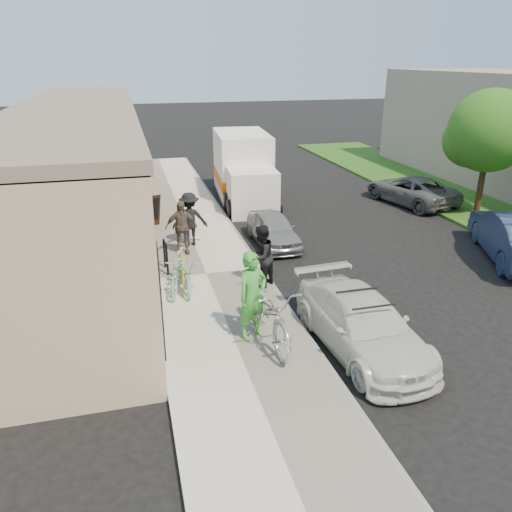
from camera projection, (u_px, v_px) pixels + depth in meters
ground at (315, 322)px, 11.34m from camera, size 120.00×120.00×0.00m
sidewalk at (207, 276)px, 13.54m from camera, size 3.00×34.00×0.15m
curb at (262, 271)px, 13.91m from camera, size 0.12×34.00×0.13m
storefront at (83, 170)px, 16.50m from camera, size 3.60×20.00×4.22m
bike_rack at (166, 253)px, 13.48m from camera, size 0.09×0.61×0.85m
sandwich_board at (149, 210)px, 17.13m from camera, size 0.90×0.91×1.11m
sedan_white at (362, 324)px, 10.10m from camera, size 1.88×4.06×1.19m
sedan_silver at (273, 229)px, 15.87m from camera, size 1.23×3.03×1.03m
moving_truck at (244, 171)px, 20.73m from camera, size 2.52×5.65×2.70m
far_car_gray at (411, 190)px, 20.33m from camera, size 2.71×4.41×1.14m
median_tree at (488, 134)px, 17.94m from camera, size 2.96×2.96×4.53m
tandem_bike at (268, 311)px, 10.11m from camera, size 1.04×2.54×1.31m
woman_rider at (253, 296)px, 10.11m from camera, size 0.82×0.70×1.89m
man_standing at (261, 256)px, 12.47m from camera, size 1.00×0.99×1.63m
cruiser_bike_a at (178, 273)px, 12.33m from camera, size 0.88×1.66×0.96m
cruiser_bike_b at (185, 273)px, 12.43m from camera, size 0.64×1.68×0.87m
cruiser_bike_c at (182, 269)px, 12.64m from camera, size 0.56×1.57×0.93m
bystander_a at (190, 219)px, 15.30m from camera, size 1.10×0.67×1.66m
bystander_b at (181, 227)px, 14.62m from camera, size 0.96×0.43×1.61m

